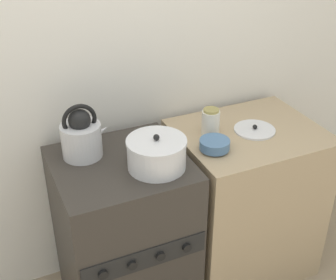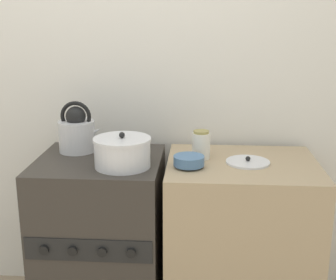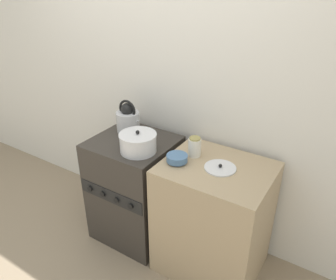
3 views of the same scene
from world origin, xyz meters
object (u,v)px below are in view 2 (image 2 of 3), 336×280
object	(u,v)px
stove	(102,241)
cooking_pot	(122,152)
kettle	(77,132)
enamel_bowl	(189,161)
loose_pot_lid	(248,162)
storage_jar	(201,145)

from	to	relation	value
stove	cooking_pot	distance (m)	0.55
kettle	enamel_bowl	world-z (taller)	kettle
enamel_bowl	loose_pot_lid	distance (m)	0.30
kettle	cooking_pot	distance (m)	0.36
loose_pot_lid	cooking_pot	bearing A→B (deg)	-169.46
stove	kettle	bearing A→B (deg)	136.77
kettle	loose_pot_lid	bearing A→B (deg)	-7.95
loose_pot_lid	kettle	bearing A→B (deg)	172.05
kettle	stove	bearing A→B (deg)	-43.23
cooking_pot	storage_jar	size ratio (longest dim) A/B	1.90
kettle	loose_pot_lid	distance (m)	0.89
cooking_pot	enamel_bowl	size ratio (longest dim) A/B	1.85
stove	storage_jar	distance (m)	0.73
stove	enamel_bowl	world-z (taller)	enamel_bowl
loose_pot_lid	storage_jar	bearing A→B (deg)	165.09
kettle	cooking_pot	world-z (taller)	kettle
stove	kettle	size ratio (longest dim) A/B	3.40
stove	storage_jar	bearing A→B (deg)	7.64
kettle	cooking_pot	bearing A→B (deg)	-40.16
stove	enamel_bowl	distance (m)	0.66
kettle	cooking_pot	xyz separation A→B (m)	(0.28, -0.23, -0.03)
kettle	enamel_bowl	size ratio (longest dim) A/B	1.82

